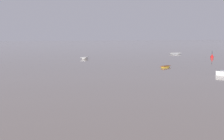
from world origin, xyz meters
The scene contains 4 objects.
rowboat_moored_1 centered at (32.15, 47.23, 0.14)m, with size 3.40×2.42×0.51m.
rowboat_moored_2 centered at (64.55, 84.61, 0.19)m, with size 4.55×2.36×0.68m.
rowboat_moored_4 centered at (26.66, 77.99, 0.19)m, with size 3.85×4.43×0.70m.
channel_buoy centered at (61.85, 63.95, 0.46)m, with size 0.90×0.90×2.30m.
Camera 1 is at (-7.37, -5.36, 6.57)m, focal length 50.15 mm.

